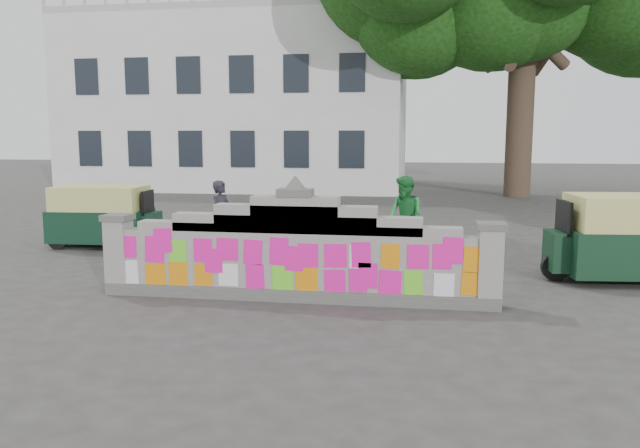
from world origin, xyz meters
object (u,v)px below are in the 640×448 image
object	(u,v)px
cyclist_bike	(222,244)
pedestrian	(405,217)
cyclist_rider	(222,229)
rickshaw_right	(630,237)
rickshaw_left	(104,215)

from	to	relation	value
cyclist_bike	pedestrian	distance (m)	3.91
cyclist_rider	pedestrian	distance (m)	3.89
cyclist_bike	pedestrian	size ratio (longest dim) A/B	0.94
rickshaw_right	pedestrian	bearing A→B (deg)	-26.69
cyclist_bike	cyclist_rider	xyz separation A→B (m)	(0.00, 0.00, 0.30)
cyclist_bike	rickshaw_right	bearing A→B (deg)	-72.77
cyclist_bike	cyclist_rider	bearing A→B (deg)	0.00
cyclist_bike	rickshaw_right	xyz separation A→B (m)	(7.69, -0.17, 0.38)
cyclist_bike	rickshaw_left	bearing A→B (deg)	82.83
cyclist_rider	rickshaw_right	xyz separation A→B (m)	(7.69, -0.17, 0.07)
pedestrian	rickshaw_right	world-z (taller)	pedestrian
pedestrian	cyclist_rider	bearing A→B (deg)	-112.61
pedestrian	rickshaw_left	xyz separation A→B (m)	(-7.09, 0.27, -0.14)
cyclist_rider	rickshaw_left	size ratio (longest dim) A/B	0.56
cyclist_bike	cyclist_rider	world-z (taller)	cyclist_rider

